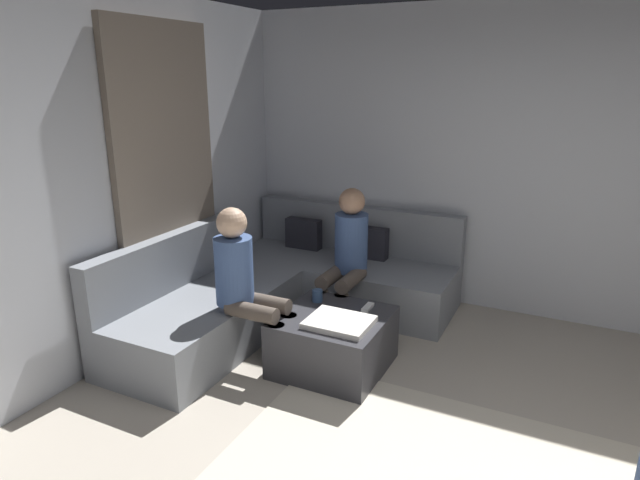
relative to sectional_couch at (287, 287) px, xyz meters
name	(u,v)px	position (x,y,z in m)	size (l,w,h in m)	color
wall_back	(563,167)	(2.08, 1.06, 1.07)	(6.00, 0.12, 2.70)	silver
wall_left	(6,204)	(-0.86, -1.88, 1.07)	(0.12, 6.00, 2.70)	silver
curtain_panel	(168,184)	(-0.76, -0.58, 0.97)	(0.06, 1.10, 2.50)	#726659
sectional_couch	(287,287)	(0.00, 0.00, 0.00)	(2.10, 2.55, 0.87)	gray
ottoman	(333,342)	(0.75, -0.63, -0.07)	(0.76, 0.76, 0.42)	#333338
folded_blanket	(339,322)	(0.85, -0.75, 0.16)	(0.44, 0.36, 0.04)	white
coffee_mug	(317,296)	(0.53, -0.45, 0.19)	(0.08, 0.08, 0.10)	#334C72
game_remote	(368,307)	(0.93, -0.41, 0.15)	(0.05, 0.15, 0.02)	white
person_on_couch_back	(347,254)	(0.55, 0.06, 0.38)	(0.30, 0.60, 1.20)	brown
person_on_couch_side	(246,282)	(0.15, -0.85, 0.38)	(0.60, 0.30, 1.20)	brown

